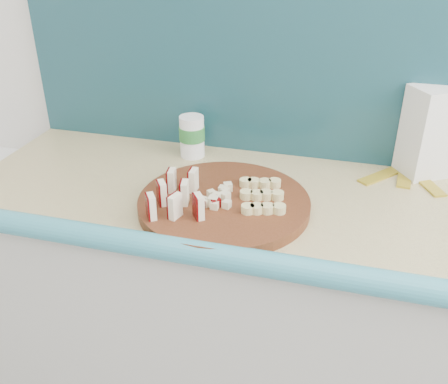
% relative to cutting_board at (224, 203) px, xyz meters
% --- Properties ---
extents(kitchen_counter, '(2.20, 0.63, 0.91)m').
position_rel_cutting_board_xyz_m(kitchen_counter, '(0.36, 0.09, -0.47)').
color(kitchen_counter, beige).
rests_on(kitchen_counter, ground).
extents(backsplash, '(2.20, 0.02, 0.50)m').
position_rel_cutting_board_xyz_m(backsplash, '(0.36, 0.38, 0.24)').
color(backsplash, teal).
rests_on(backsplash, kitchen_counter).
extents(cutting_board, '(0.55, 0.55, 0.03)m').
position_rel_cutting_board_xyz_m(cutting_board, '(0.00, 0.00, 0.00)').
color(cutting_board, '#49230F').
rests_on(cutting_board, kitchen_counter).
extents(apple_wedges, '(0.14, 0.20, 0.06)m').
position_rel_cutting_board_xyz_m(apple_wedges, '(-0.11, -0.06, 0.04)').
color(apple_wedges, '#FFEDCB').
rests_on(apple_wedges, cutting_board).
extents(apple_chunks, '(0.07, 0.07, 0.02)m').
position_rel_cutting_board_xyz_m(apple_chunks, '(-0.03, -0.01, 0.02)').
color(apple_chunks, beige).
rests_on(apple_chunks, cutting_board).
extents(banana_slices, '(0.15, 0.18, 0.02)m').
position_rel_cutting_board_xyz_m(banana_slices, '(0.09, 0.03, 0.02)').
color(banana_slices, '#DBCE86').
rests_on(banana_slices, cutting_board).
extents(flour_bag, '(0.19, 0.17, 0.26)m').
position_rel_cutting_board_xyz_m(flour_bag, '(0.52, 0.35, 0.12)').
color(flour_bag, white).
rests_on(flour_bag, kitchen_counter).
extents(canister, '(0.08, 0.08, 0.13)m').
position_rel_cutting_board_xyz_m(canister, '(-0.18, 0.29, 0.05)').
color(canister, white).
rests_on(canister, kitchen_counter).
extents(banana_peel, '(0.24, 0.20, 0.01)m').
position_rel_cutting_board_xyz_m(banana_peel, '(0.46, 0.30, -0.01)').
color(banana_peel, gold).
rests_on(banana_peel, kitchen_counter).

